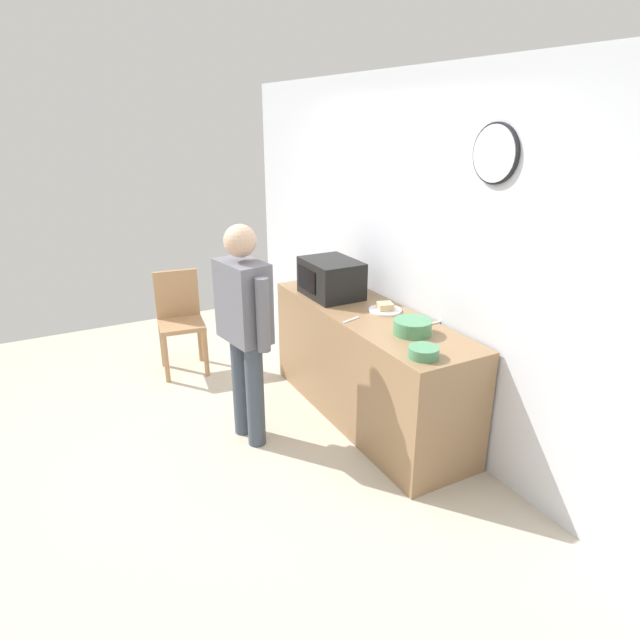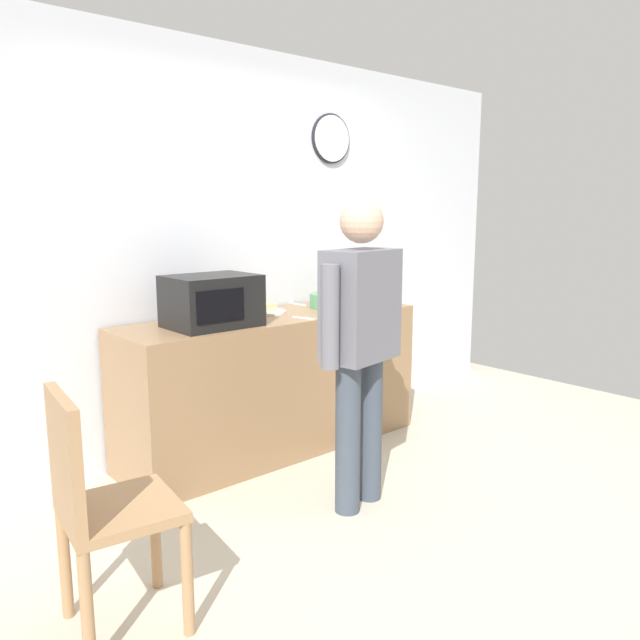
% 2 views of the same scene
% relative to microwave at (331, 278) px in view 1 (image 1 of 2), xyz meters
% --- Properties ---
extents(ground_plane, '(6.00, 6.00, 0.00)m').
position_rel_microwave_xyz_m(ground_plane, '(0.42, -1.16, -1.04)').
color(ground_plane, beige).
extents(back_wall, '(5.40, 0.13, 2.60)m').
position_rel_microwave_xyz_m(back_wall, '(0.42, 0.44, 0.26)').
color(back_wall, silver).
rests_on(back_wall, ground_plane).
extents(kitchen_counter, '(2.03, 0.62, 0.89)m').
position_rel_microwave_xyz_m(kitchen_counter, '(0.48, 0.06, -0.60)').
color(kitchen_counter, '#93704C').
rests_on(kitchen_counter, ground_plane).
extents(microwave, '(0.50, 0.39, 0.30)m').
position_rel_microwave_xyz_m(microwave, '(0.00, 0.00, 0.00)').
color(microwave, black).
rests_on(microwave, kitchen_counter).
extents(sandwich_plate, '(0.25, 0.25, 0.07)m').
position_rel_microwave_xyz_m(sandwich_plate, '(0.52, 0.18, -0.13)').
color(sandwich_plate, white).
rests_on(sandwich_plate, kitchen_counter).
extents(salad_bowl, '(0.26, 0.26, 0.10)m').
position_rel_microwave_xyz_m(salad_bowl, '(0.98, 0.08, -0.10)').
color(salad_bowl, '#4C8E60').
rests_on(salad_bowl, kitchen_counter).
extents(cereal_bowl, '(0.19, 0.19, 0.07)m').
position_rel_microwave_xyz_m(cereal_bowl, '(1.32, -0.09, -0.12)').
color(cereal_bowl, '#4C8E60').
rests_on(cereal_bowl, kitchen_counter).
extents(fork_utensil, '(0.07, 0.17, 0.01)m').
position_rel_microwave_xyz_m(fork_utensil, '(0.57, -0.15, -0.15)').
color(fork_utensil, silver).
rests_on(fork_utensil, kitchen_counter).
extents(spoon_utensil, '(0.03, 0.17, 0.01)m').
position_rel_microwave_xyz_m(spoon_utensil, '(0.90, 0.32, -0.15)').
color(spoon_utensil, silver).
rests_on(spoon_utensil, kitchen_counter).
extents(person_standing, '(0.58, 0.30, 1.62)m').
position_rel_microwave_xyz_m(person_standing, '(0.34, -0.88, -0.10)').
color(person_standing, '#3D4856').
rests_on(person_standing, ground_plane).
extents(wooden_chair, '(0.45, 0.45, 0.94)m').
position_rel_microwave_xyz_m(wooden_chair, '(-1.09, -1.00, -0.52)').
color(wooden_chair, '#A87F56').
rests_on(wooden_chair, ground_plane).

